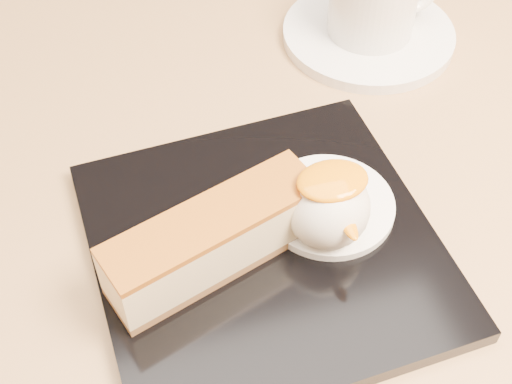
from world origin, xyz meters
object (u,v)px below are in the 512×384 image
object	(u,v)px
table	(244,318)
saucer	(368,34)
cheesecake	(214,239)
dessert_plate	(265,247)
ice_cream_scoop	(328,208)

from	to	relation	value
table	saucer	size ratio (longest dim) A/B	5.33
table	cheesecake	distance (m)	0.20
cheesecake	saucer	world-z (taller)	cheesecake
dessert_plate	saucer	size ratio (longest dim) A/B	1.47
dessert_plate	saucer	world-z (taller)	dessert_plate
table	cheesecake	size ratio (longest dim) A/B	5.48
ice_cream_scoop	table	bearing A→B (deg)	130.15
ice_cream_scoop	saucer	world-z (taller)	ice_cream_scoop
cheesecake	saucer	size ratio (longest dim) A/B	0.97
table	dessert_plate	xyz separation A→B (m)	(0.00, -0.05, 0.16)
saucer	dessert_plate	bearing A→B (deg)	-128.80
dessert_plate	cheesecake	world-z (taller)	cheesecake
table	saucer	bearing A→B (deg)	43.15
ice_cream_scoop	cheesecake	bearing A→B (deg)	180.00
table	cheesecake	world-z (taller)	cheesecake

